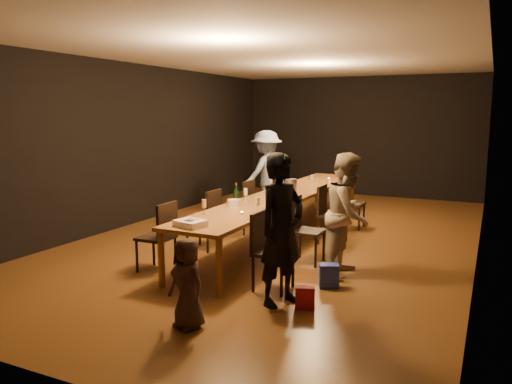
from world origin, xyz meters
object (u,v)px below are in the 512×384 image
at_px(chair_left_2, 239,206).
at_px(chair_right_1, 308,230).
at_px(chair_left_0, 156,237).
at_px(table, 284,197).
at_px(chair_right_3, 352,203).
at_px(champagne_bottle, 236,193).
at_px(man_blue, 266,172).
at_px(child, 187,283).
at_px(birthday_cake, 190,223).
at_px(chair_right_0, 273,252).
at_px(chair_left_3, 267,196).
at_px(chair_right_2, 333,215).
at_px(plate_stack, 234,203).
at_px(woman_tan, 348,214).
at_px(woman_birthday, 281,230).
at_px(ice_bucket, 291,186).
at_px(chair_left_1, 203,219).

bearing_deg(chair_left_2, chair_right_1, -125.22).
bearing_deg(chair_left_0, table, -19.50).
relative_size(chair_right_1, chair_left_2, 1.00).
distance_m(chair_right_3, champagne_bottle, 2.61).
relative_size(man_blue, child, 1.93).
xyz_separation_m(chair_right_1, birthday_cake, (-0.92, -1.55, 0.32)).
bearing_deg(chair_right_0, chair_right_1, 180.00).
relative_size(table, chair_left_0, 6.45).
bearing_deg(chair_right_0, chair_right_3, 180.00).
distance_m(chair_right_1, chair_left_2, 2.08).
bearing_deg(chair_left_3, chair_right_2, -125.22).
distance_m(chair_left_0, child, 1.91).
distance_m(chair_right_2, plate_stack, 1.78).
height_order(chair_left_2, woman_tan, woman_tan).
bearing_deg(chair_left_3, chair_right_1, -144.69).
height_order(chair_right_3, woman_birthday, woman_birthday).
distance_m(plate_stack, ice_bucket, 1.62).
relative_size(chair_left_0, chair_left_1, 1.00).
bearing_deg(woman_birthday, ice_bucket, 42.32).
bearing_deg(chair_left_0, man_blue, 4.07).
height_order(chair_left_2, man_blue, man_blue).
height_order(chair_right_3, champagne_bottle, champagne_bottle).
distance_m(chair_right_3, chair_left_0, 3.98).
height_order(man_blue, birthday_cake, man_blue).
height_order(woman_birthday, man_blue, man_blue).
distance_m(chair_right_2, champagne_bottle, 1.67).
relative_size(chair_right_1, plate_stack, 5.17).
relative_size(chair_left_3, woman_tan, 0.59).
height_order(woman_birthday, woman_tan, woman_birthday).
distance_m(chair_right_3, child, 4.94).
relative_size(chair_left_2, ice_bucket, 4.16).
bearing_deg(chair_left_3, birthday_cake, -168.87).
bearing_deg(chair_left_0, chair_left_2, 0.00).
bearing_deg(man_blue, chair_left_3, 46.70).
xyz_separation_m(chair_left_0, woman_birthday, (1.95, -0.36, 0.37)).
relative_size(chair_right_2, woman_tan, 0.59).
height_order(child, ice_bucket, ice_bucket).
bearing_deg(chair_left_1, chair_right_2, -54.78).
distance_m(chair_left_2, woman_birthday, 3.40).
bearing_deg(chair_left_3, child, -164.51).
height_order(woman_birthday, champagne_bottle, woman_birthday).
bearing_deg(ice_bucket, woman_birthday, -70.29).
height_order(chair_left_1, birthday_cake, chair_left_1).
bearing_deg(table, woman_tan, -44.11).
relative_size(chair_left_0, birthday_cake, 2.36).
distance_m(woman_birthday, child, 1.20).
distance_m(table, man_blue, 2.15).
bearing_deg(man_blue, chair_right_0, 46.07).
height_order(chair_right_0, plate_stack, chair_right_0).
xyz_separation_m(chair_left_3, woman_tan, (2.33, -2.63, 0.33)).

